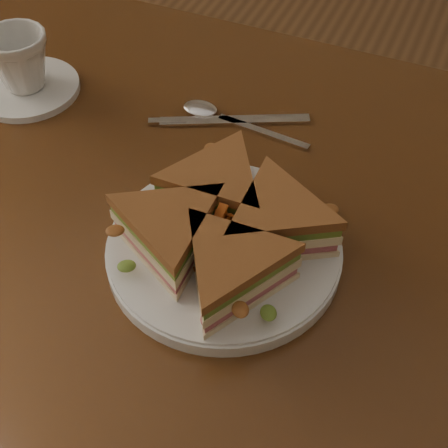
{
  "coord_description": "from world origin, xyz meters",
  "views": [
    {
      "loc": [
        0.2,
        -0.44,
        1.28
      ],
      "look_at": [
        0.03,
        -0.05,
        0.8
      ],
      "focal_mm": 50.0,
      "sensor_mm": 36.0,
      "label": 1
    }
  ],
  "objects_px": {
    "coffee_cup": "(20,61)",
    "knife": "(224,121)",
    "sandwich_wedges": "(224,227)",
    "spoon": "(215,114)",
    "saucer": "(27,88)",
    "plate": "(224,250)",
    "table": "(218,270)"
  },
  "relations": [
    {
      "from": "coffee_cup",
      "to": "saucer",
      "type": "bearing_deg",
      "value": 0.0
    },
    {
      "from": "sandwich_wedges",
      "to": "saucer",
      "type": "xyz_separation_m",
      "value": [
        -0.37,
        0.16,
        -0.04
      ]
    },
    {
      "from": "table",
      "to": "knife",
      "type": "xyz_separation_m",
      "value": [
        -0.06,
        0.16,
        0.1
      ]
    },
    {
      "from": "sandwich_wedges",
      "to": "spoon",
      "type": "xyz_separation_m",
      "value": [
        -0.11,
        0.21,
        -0.04
      ]
    },
    {
      "from": "spoon",
      "to": "knife",
      "type": "xyz_separation_m",
      "value": [
        0.02,
        -0.01,
        -0.0
      ]
    },
    {
      "from": "plate",
      "to": "knife",
      "type": "xyz_separation_m",
      "value": [
        -0.09,
        0.21,
        -0.01
      ]
    },
    {
      "from": "coffee_cup",
      "to": "plate",
      "type": "bearing_deg",
      "value": -27.92
    },
    {
      "from": "plate",
      "to": "coffee_cup",
      "type": "xyz_separation_m",
      "value": [
        -0.37,
        0.16,
        0.04
      ]
    },
    {
      "from": "sandwich_wedges",
      "to": "saucer",
      "type": "bearing_deg",
      "value": 156.42
    },
    {
      "from": "saucer",
      "to": "coffee_cup",
      "type": "height_order",
      "value": "coffee_cup"
    },
    {
      "from": "plate",
      "to": "sandwich_wedges",
      "type": "bearing_deg",
      "value": 0.0
    },
    {
      "from": "coffee_cup",
      "to": "table",
      "type": "bearing_deg",
      "value": -22.96
    },
    {
      "from": "knife",
      "to": "saucer",
      "type": "bearing_deg",
      "value": 163.95
    },
    {
      "from": "saucer",
      "to": "plate",
      "type": "bearing_deg",
      "value": -23.58
    },
    {
      "from": "sandwich_wedges",
      "to": "knife",
      "type": "bearing_deg",
      "value": 113.46
    },
    {
      "from": "sandwich_wedges",
      "to": "coffee_cup",
      "type": "bearing_deg",
      "value": 156.42
    },
    {
      "from": "coffee_cup",
      "to": "knife",
      "type": "bearing_deg",
      "value": 5.09
    },
    {
      "from": "spoon",
      "to": "saucer",
      "type": "bearing_deg",
      "value": -163.39
    },
    {
      "from": "plate",
      "to": "table",
      "type": "bearing_deg",
      "value": 121.75
    },
    {
      "from": "sandwich_wedges",
      "to": "spoon",
      "type": "height_order",
      "value": "sandwich_wedges"
    },
    {
      "from": "knife",
      "to": "spoon",
      "type": "bearing_deg",
      "value": 134.07
    },
    {
      "from": "knife",
      "to": "coffee_cup",
      "type": "distance_m",
      "value": 0.29
    },
    {
      "from": "coffee_cup",
      "to": "spoon",
      "type": "bearing_deg",
      "value": 6.8
    },
    {
      "from": "plate",
      "to": "knife",
      "type": "height_order",
      "value": "plate"
    },
    {
      "from": "knife",
      "to": "coffee_cup",
      "type": "xyz_separation_m",
      "value": [
        -0.28,
        -0.05,
        0.05
      ]
    },
    {
      "from": "table",
      "to": "knife",
      "type": "relative_size",
      "value": 6.01
    },
    {
      "from": "plate",
      "to": "spoon",
      "type": "xyz_separation_m",
      "value": [
        -0.11,
        0.21,
        -0.0
      ]
    },
    {
      "from": "plate",
      "to": "saucer",
      "type": "height_order",
      "value": "plate"
    },
    {
      "from": "table",
      "to": "sandwich_wedges",
      "type": "distance_m",
      "value": 0.15
    },
    {
      "from": "sandwich_wedges",
      "to": "spoon",
      "type": "distance_m",
      "value": 0.24
    },
    {
      "from": "table",
      "to": "saucer",
      "type": "distance_m",
      "value": 0.38
    },
    {
      "from": "knife",
      "to": "table",
      "type": "bearing_deg",
      "value": -94.65
    }
  ]
}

